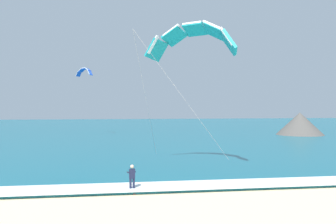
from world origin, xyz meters
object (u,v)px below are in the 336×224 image
(surfboard, at_px, (132,192))
(kitesurfer, at_px, (132,177))
(kite_distant, at_px, (85,71))
(kite_primary, at_px, (192,38))

(surfboard, relative_size, kitesurfer, 0.86)
(kitesurfer, distance_m, kite_distant, 42.07)
(surfboard, xyz_separation_m, kite_distant, (-6.65, 40.22, 11.38))
(kitesurfer, relative_size, kite_primary, 0.16)
(kite_distant, bearing_deg, surfboard, -80.61)
(kite_primary, height_order, kite_distant, kite_primary)
(kite_primary, bearing_deg, kitesurfer, -129.21)
(kitesurfer, height_order, kite_distant, kite_distant)
(surfboard, xyz_separation_m, kitesurfer, (-0.00, 0.02, 0.91))
(kite_primary, distance_m, kite_distant, 35.90)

